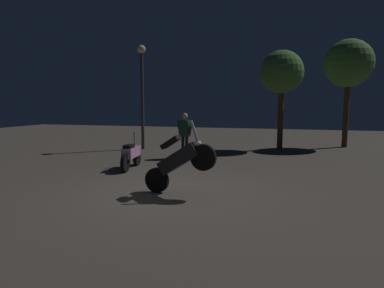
# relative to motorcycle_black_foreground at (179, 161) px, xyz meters

# --- Properties ---
(ground_plane) EXTENTS (40.00, 40.00, 0.00)m
(ground_plane) POSITION_rel_motorcycle_black_foreground_xyz_m (-0.17, 0.12, -0.74)
(ground_plane) COLOR #4C443D
(motorcycle_black_foreground) EXTENTS (1.66, 0.42, 1.63)m
(motorcycle_black_foreground) POSITION_rel_motorcycle_black_foreground_xyz_m (0.00, 0.00, 0.00)
(motorcycle_black_foreground) COLOR black
(motorcycle_black_foreground) RESTS_ON ground_plane
(motorcycle_pink_parked_left) EXTENTS (0.42, 1.66, 1.11)m
(motorcycle_pink_parked_left) POSITION_rel_motorcycle_black_foreground_xyz_m (-2.32, 2.43, -0.31)
(motorcycle_pink_parked_left) COLOR black
(motorcycle_pink_parked_left) RESTS_ON ground_plane
(person_rider_beside) EXTENTS (0.66, 0.31, 1.63)m
(person_rider_beside) POSITION_rel_motorcycle_black_foreground_xyz_m (-1.35, 4.83, 0.23)
(person_rider_beside) COLOR black
(person_rider_beside) RESTS_ON ground_plane
(streetlamp_near) EXTENTS (0.36, 0.36, 4.43)m
(streetlamp_near) POSITION_rel_motorcycle_black_foreground_xyz_m (-3.83, 6.67, 2.12)
(streetlamp_near) COLOR #38383D
(streetlamp_near) RESTS_ON ground_plane
(tree_left_bg) EXTENTS (2.11, 2.11, 4.80)m
(tree_left_bg) POSITION_rel_motorcycle_black_foreground_xyz_m (4.74, 9.76, 2.96)
(tree_left_bg) COLOR #4C331E
(tree_left_bg) RESTS_ON ground_plane
(tree_center_bg) EXTENTS (1.83, 1.83, 4.22)m
(tree_center_bg) POSITION_rel_motorcycle_black_foreground_xyz_m (1.91, 8.27, 2.52)
(tree_center_bg) COLOR #4C331E
(tree_center_bg) RESTS_ON ground_plane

